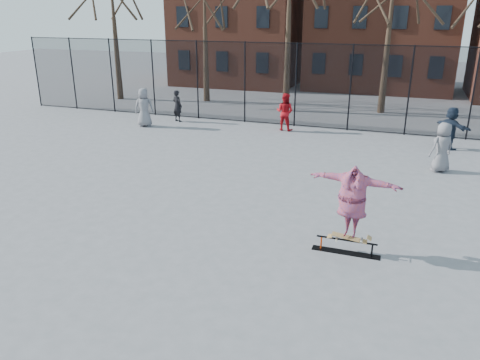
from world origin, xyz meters
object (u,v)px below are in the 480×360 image
(bystander_black, at_px, (177,106))
(bystander_navy, at_px, (451,128))
(skateboard, at_px, (349,238))
(bystander_grey, at_px, (144,107))
(bystander_red, at_px, (285,112))
(skater, at_px, (352,202))
(skate_rail, at_px, (346,248))
(bystander_extra, at_px, (442,147))

(bystander_black, relative_size, bystander_navy, 0.92)
(skateboard, bearing_deg, bystander_black, 132.02)
(bystander_grey, height_order, bystander_red, bystander_grey)
(skater, height_order, bystander_navy, skater)
(skate_rail, relative_size, bystander_grey, 0.85)
(skate_rail, distance_m, skateboard, 0.27)
(skate_rail, xyz_separation_m, bystander_red, (-4.44, 11.28, 0.75))
(skate_rail, xyz_separation_m, skateboard, (0.05, 0.00, 0.27))
(skate_rail, height_order, bystander_grey, bystander_grey)
(skater, distance_m, bystander_extra, 7.53)
(skater, relative_size, bystander_navy, 1.20)
(skate_rail, xyz_separation_m, bystander_black, (-10.11, 11.28, 0.66))
(bystander_grey, bearing_deg, bystander_extra, 146.19)
(bystander_black, bearing_deg, bystander_navy, -163.34)
(bystander_grey, height_order, bystander_navy, bystander_grey)
(bystander_grey, xyz_separation_m, bystander_navy, (13.90, 0.69, -0.07))
(skate_rail, relative_size, bystander_navy, 0.91)
(skate_rail, xyz_separation_m, bystander_grey, (-11.14, 9.73, 0.80))
(skater, bearing_deg, bystander_grey, 146.32)
(skateboard, xyz_separation_m, bystander_black, (-10.16, 11.28, 0.40))
(bystander_black, distance_m, bystander_navy, 12.90)
(skateboard, distance_m, skater, 0.90)
(bystander_grey, bearing_deg, bystander_red, 169.94)
(bystander_extra, bearing_deg, skater, 36.53)
(skater, relative_size, bystander_red, 1.18)
(skateboard, relative_size, bystander_grey, 0.47)
(bystander_navy, height_order, bystander_extra, bystander_extra)
(bystander_extra, bearing_deg, skate_rail, 36.15)
(bystander_red, bearing_deg, skate_rail, 120.46)
(skate_rail, relative_size, skater, 0.76)
(skateboard, height_order, bystander_red, bystander_red)
(skater, relative_size, bystander_black, 1.31)
(skate_rail, xyz_separation_m, skater, (0.05, 0.00, 1.17))
(skater, xyz_separation_m, bystander_black, (-10.16, 11.28, -0.51))
(skate_rail, relative_size, bystander_extra, 0.90)
(skate_rail, relative_size, skateboard, 1.81)
(skateboard, distance_m, bystander_red, 12.15)
(skate_rail, height_order, skateboard, skateboard)
(skateboard, height_order, bystander_navy, bystander_navy)
(bystander_black, height_order, bystander_navy, bystander_navy)
(skateboard, bearing_deg, bystander_grey, 138.98)
(skate_rail, bearing_deg, bystander_extra, 72.24)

